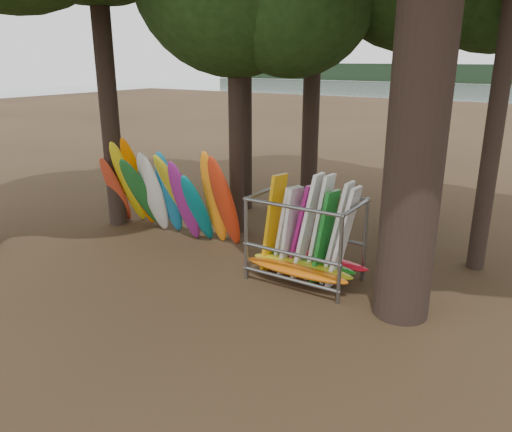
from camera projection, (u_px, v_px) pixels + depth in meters
The scene contains 4 objects.
ground at pixel (198, 279), 12.57m from camera, with size 120.00×120.00×0.00m, color #47331E.
lake at pixel (511, 104), 60.64m from camera, with size 160.00×160.00×0.00m, color gray.
kayak_row at pixel (166, 194), 15.24m from camera, with size 5.13×2.19×3.16m.
storage_rack at pixel (306, 242), 12.26m from camera, with size 2.99×1.51×2.75m.
Camera 1 is at (7.45, -8.87, 5.32)m, focal length 35.00 mm.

